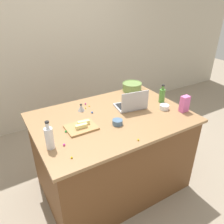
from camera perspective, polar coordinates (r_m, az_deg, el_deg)
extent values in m
plane|color=gray|center=(2.76, 0.00, -17.61)|extent=(12.00, 12.00, 0.00)
cube|color=beige|center=(3.63, -15.13, 16.50)|extent=(8.00, 0.10, 2.60)
cube|color=brown|center=(2.47, 0.00, -10.58)|extent=(1.49, 1.01, 0.87)
cube|color=#9E754C|center=(2.22, 0.00, -1.48)|extent=(1.55, 1.07, 0.03)
cube|color=#B7B7BC|center=(2.40, 4.61, 1.55)|extent=(0.34, 0.27, 0.02)
cube|color=black|center=(2.40, 4.52, 1.88)|extent=(0.29, 0.19, 0.00)
cube|color=#B7B7BC|center=(2.26, 5.98, 2.80)|extent=(0.30, 0.06, 0.20)
cube|color=silver|center=(2.27, 5.92, 2.86)|extent=(0.27, 0.04, 0.18)
cylinder|color=#72934C|center=(2.80, 5.17, 6.45)|extent=(0.23, 0.23, 0.10)
cylinder|color=black|center=(2.79, 5.18, 6.54)|extent=(0.19, 0.19, 0.09)
torus|color=#72934C|center=(2.78, 5.22, 7.40)|extent=(0.24, 0.24, 0.01)
cylinder|color=#4C8C38|center=(2.53, 12.82, 4.06)|extent=(0.06, 0.06, 0.15)
cylinder|color=#4C8C38|center=(2.50, 13.06, 6.09)|extent=(0.03, 0.03, 0.04)
cylinder|color=black|center=(2.49, 13.13, 6.68)|extent=(0.03, 0.03, 0.01)
cylinder|color=white|center=(1.80, -15.85, -6.58)|extent=(0.07, 0.07, 0.18)
cylinder|color=white|center=(1.73, -16.34, -3.42)|extent=(0.03, 0.03, 0.05)
cylinder|color=black|center=(1.72, -16.48, -2.52)|extent=(0.03, 0.03, 0.01)
cube|color=#AD7F4C|center=(2.04, -7.96, -3.94)|extent=(0.27, 0.21, 0.02)
cube|color=#F4E58C|center=(2.00, -7.91, -3.63)|extent=(0.11, 0.04, 0.04)
cube|color=#F4E58C|center=(2.05, -7.33, -2.74)|extent=(0.11, 0.05, 0.04)
cylinder|color=white|center=(2.40, 13.35, 1.25)|extent=(0.10, 0.10, 0.05)
cylinder|color=slate|center=(2.07, 1.42, -2.63)|extent=(0.10, 0.10, 0.05)
cone|color=#B2B2B7|center=(2.32, -7.96, 1.09)|extent=(0.07, 0.07, 0.07)
cylinder|color=black|center=(2.30, -8.02, 1.91)|extent=(0.02, 0.02, 0.01)
cube|color=pink|center=(2.39, 18.22, 2.01)|extent=(0.09, 0.06, 0.17)
sphere|color=#CC3399|center=(2.47, 8.18, 2.18)|extent=(0.02, 0.02, 0.02)
sphere|color=green|center=(2.00, -11.88, -4.96)|extent=(0.02, 0.02, 0.02)
sphere|color=yellow|center=(1.87, 6.79, -7.13)|extent=(0.02, 0.02, 0.02)
sphere|color=yellow|center=(2.37, -6.88, 1.02)|extent=(0.01, 0.01, 0.01)
sphere|color=blue|center=(2.27, -5.18, -0.09)|extent=(0.02, 0.02, 0.02)
sphere|color=#CC3399|center=(1.84, -12.28, -8.25)|extent=(0.02, 0.02, 0.02)
sphere|color=yellow|center=(2.41, -5.90, 1.53)|extent=(0.01, 0.01, 0.01)
sphere|color=yellow|center=(1.70, -10.38, -11.50)|extent=(0.02, 0.02, 0.02)
sphere|color=#CC3399|center=(2.46, -6.87, 2.14)|extent=(0.02, 0.02, 0.02)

